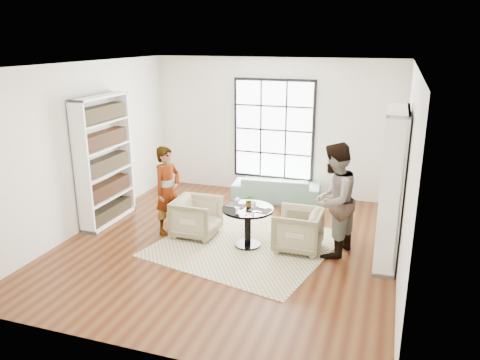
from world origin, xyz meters
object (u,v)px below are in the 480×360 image
(sofa, at_px, (276,189))
(armchair_right, at_px, (298,230))
(person_right, at_px, (333,200))
(wine_glass_left, at_px, (237,201))
(pedestal_table, at_px, (248,218))
(armchair_left, at_px, (197,217))
(wine_glass_right, at_px, (254,204))
(flower_centerpiece, at_px, (250,201))
(person_left, at_px, (168,190))

(sofa, distance_m, armchair_right, 2.46)
(person_right, relative_size, wine_glass_left, 9.64)
(pedestal_table, height_order, armchair_right, armchair_right)
(armchair_left, bearing_deg, wine_glass_right, -103.97)
(person_right, bearing_deg, flower_centerpiece, -71.73)
(pedestal_table, xyz_separation_m, wine_glass_right, (0.15, -0.15, 0.33))
(person_right, bearing_deg, person_left, -74.26)
(armchair_left, relative_size, flower_centerpiece, 3.62)
(armchair_right, relative_size, person_left, 0.48)
(person_left, distance_m, wine_glass_left, 1.40)
(sofa, height_order, armchair_right, armchair_right)
(sofa, relative_size, armchair_left, 2.42)
(wine_glass_left, bearing_deg, sofa, 88.88)
(pedestal_table, bearing_deg, person_left, 174.98)
(person_right, bearing_deg, pedestal_table, -68.62)
(person_right, distance_m, wine_glass_left, 1.56)
(sofa, bearing_deg, wine_glass_right, 89.98)
(person_right, relative_size, flower_centerpiece, 8.79)
(wine_glass_right, bearing_deg, person_right, 13.13)
(pedestal_table, xyz_separation_m, person_left, (-1.54, 0.14, 0.29))
(pedestal_table, distance_m, armchair_right, 0.85)
(sofa, height_order, person_right, person_right)
(armchair_left, xyz_separation_m, flower_centerpiece, (1.00, -0.06, 0.44))
(person_left, height_order, flower_centerpiece, person_left)
(person_right, height_order, wine_glass_right, person_right)
(armchair_left, bearing_deg, wine_glass_left, -103.93)
(person_right, bearing_deg, wine_glass_left, -66.54)
(sofa, relative_size, person_right, 1.00)
(person_left, distance_m, flower_centerpiece, 1.55)
(armchair_right, relative_size, wine_glass_left, 3.98)
(armchair_right, relative_size, person_right, 0.41)
(armchair_left, bearing_deg, flower_centerpiece, -93.31)
(person_left, relative_size, person_right, 0.85)
(pedestal_table, height_order, wine_glass_left, wine_glass_left)
(flower_centerpiece, bearing_deg, wine_glass_right, -58.23)
(pedestal_table, relative_size, person_left, 0.54)
(pedestal_table, bearing_deg, armchair_left, 172.23)
(armchair_right, xyz_separation_m, wine_glass_right, (-0.68, -0.29, 0.48))
(person_right, distance_m, flower_centerpiece, 1.38)
(pedestal_table, distance_m, person_left, 1.58)
(sofa, relative_size, armchair_right, 2.41)
(armchair_left, relative_size, person_right, 0.41)
(wine_glass_left, xyz_separation_m, flower_centerpiece, (0.17, 0.15, -0.03))
(wine_glass_right, distance_m, flower_centerpiece, 0.27)
(armchair_left, height_order, wine_glass_left, wine_glass_left)
(person_left, bearing_deg, armchair_left, -72.17)
(pedestal_table, bearing_deg, person_right, 5.66)
(person_right, xyz_separation_m, flower_centerpiece, (-1.37, -0.06, -0.14))
(armchair_right, height_order, person_right, person_right)
(armchair_left, distance_m, person_right, 2.44)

